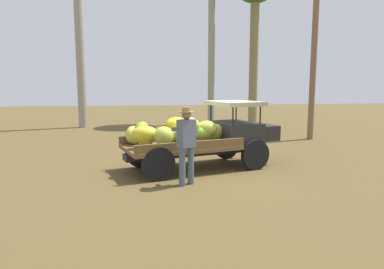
% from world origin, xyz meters
% --- Properties ---
extents(ground_plane, '(60.00, 60.00, 0.00)m').
position_xyz_m(ground_plane, '(0.00, 0.00, 0.00)').
color(ground_plane, brown).
extents(truck, '(4.66, 2.72, 1.86)m').
position_xyz_m(truck, '(0.17, 0.31, 0.92)').
color(truck, '#252626').
rests_on(truck, ground).
extents(farmer, '(0.58, 0.55, 1.83)m').
position_xyz_m(farmer, '(-0.52, -1.35, 1.04)').
color(farmer, '#4A5E6F').
rests_on(farmer, ground).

